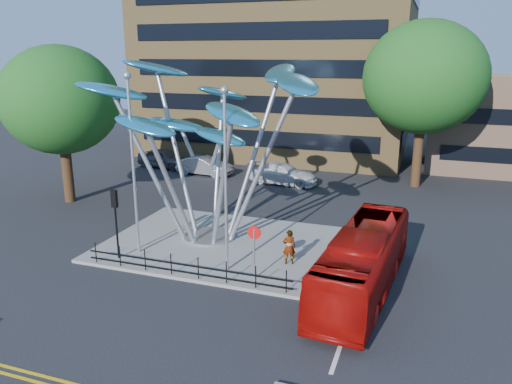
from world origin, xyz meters
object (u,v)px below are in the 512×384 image
at_px(traffic_light_island, 115,210).
at_px(pedestrian, 289,247).
at_px(tree_right, 424,78).
at_px(leaf_sculpture, 206,112).
at_px(parked_car_right, 283,174).
at_px(no_entry_sign_island, 254,243).
at_px(parked_car_mid, 204,166).
at_px(street_lamp_left, 132,149).
at_px(red_bus, 363,261).
at_px(parked_car_left, 164,158).
at_px(street_lamp_right, 225,165).
at_px(tree_left, 60,100).

height_order(traffic_light_island, pedestrian, traffic_light_island).
bearing_deg(tree_right, leaf_sculpture, -123.31).
bearing_deg(tree_right, parked_car_right, -164.63).
distance_m(no_entry_sign_island, pedestrian, 2.44).
distance_m(leaf_sculpture, parked_car_mid, 15.99).
relative_size(street_lamp_left, pedestrian, 5.20).
distance_m(parked_car_mid, parked_car_right, 6.95).
xyz_separation_m(red_bus, parked_car_right, (-8.27, 16.15, -0.59)).
height_order(street_lamp_left, parked_car_left, street_lamp_left).
relative_size(no_entry_sign_island, red_bus, 0.25).
bearing_deg(no_entry_sign_island, parked_car_right, 102.29).
bearing_deg(parked_car_right, leaf_sculpture, -177.71).
relative_size(street_lamp_right, no_entry_sign_island, 3.39).
relative_size(tree_left, pedestrian, 6.09).
bearing_deg(pedestrian, tree_left, -39.59).
distance_m(tree_left, leaf_sculpture, 12.38).
bearing_deg(tree_left, street_lamp_right, -25.77).
height_order(red_bus, pedestrian, red_bus).
xyz_separation_m(traffic_light_island, pedestrian, (8.00, 2.08, -1.62)).
height_order(tree_right, tree_left, tree_right).
bearing_deg(parked_car_mid, tree_left, 155.60).
bearing_deg(leaf_sculpture, street_lamp_right, -55.09).
distance_m(tree_left, traffic_light_island, 12.44).
xyz_separation_m(tree_right, no_entry_sign_island, (-6.00, -19.48, -6.22)).
height_order(red_bus, parked_car_right, red_bus).
height_order(no_entry_sign_island, parked_car_mid, no_entry_sign_island).
xyz_separation_m(leaf_sculpture, parked_car_right, (0.40, 12.66, -6.10)).
distance_m(street_lamp_right, parked_car_mid, 19.71).
distance_m(street_lamp_left, parked_car_right, 16.73).
distance_m(tree_right, street_lamp_left, 22.49).
bearing_deg(traffic_light_island, tree_right, 56.31).
relative_size(street_lamp_left, street_lamp_right, 1.06).
relative_size(street_lamp_right, parked_car_right, 1.55).
bearing_deg(tree_left, traffic_light_island, -39.81).
height_order(tree_right, parked_car_mid, tree_right).
distance_m(traffic_light_island, red_bus, 11.69).
bearing_deg(parked_car_left, parked_car_mid, -97.43).
distance_m(no_entry_sign_island, red_bus, 4.67).
height_order(no_entry_sign_island, pedestrian, no_entry_sign_island).
relative_size(street_lamp_right, traffic_light_island, 2.42).
distance_m(leaf_sculpture, traffic_light_island, 6.65).
distance_m(parked_car_left, parked_car_mid, 4.67).
distance_m(pedestrian, parked_car_left, 23.14).
relative_size(traffic_light_island, parked_car_left, 0.71).
height_order(street_lamp_left, no_entry_sign_island, street_lamp_left).
bearing_deg(parked_car_right, tree_right, -70.51).
bearing_deg(red_bus, pedestrian, 163.59).
xyz_separation_m(leaf_sculpture, red_bus, (8.67, -3.49, -5.51)).
bearing_deg(parked_car_right, red_bus, -148.78).
xyz_separation_m(street_lamp_left, parked_car_mid, (-4.09, 16.45, -4.59)).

